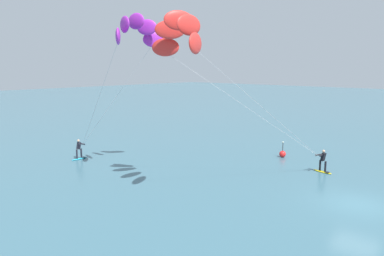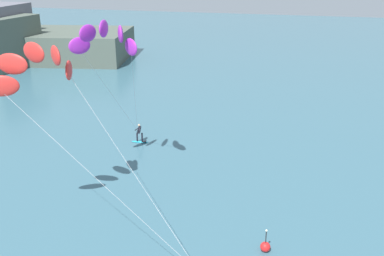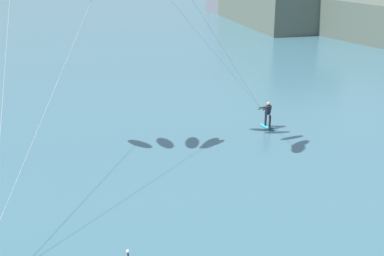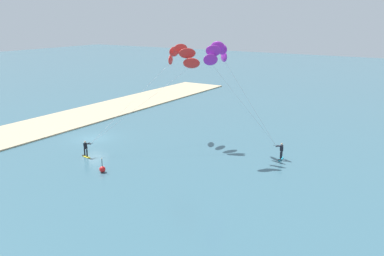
% 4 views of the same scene
% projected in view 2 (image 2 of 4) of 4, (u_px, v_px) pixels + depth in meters
% --- Properties ---
extents(kitesurfer_nearshore, '(12.62, 8.01, 10.75)m').
position_uv_depth(kitesurfer_nearshore, '(41.00, 73.00, 22.74)').
color(kitesurfer_nearshore, yellow).
rests_on(kitesurfer_nearshore, ground).
extents(kitesurfer_mid_water, '(4.66, 8.06, 11.28)m').
position_uv_depth(kitesurfer_mid_water, '(107.00, 44.00, 27.67)').
color(kitesurfer_mid_water, '#23ADD1').
rests_on(kitesurfer_mid_water, ground).
extents(marker_buoy, '(0.56, 0.56, 1.38)m').
position_uv_depth(marker_buoy, '(265.00, 247.00, 23.20)').
color(marker_buoy, red).
rests_on(marker_buoy, ground).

